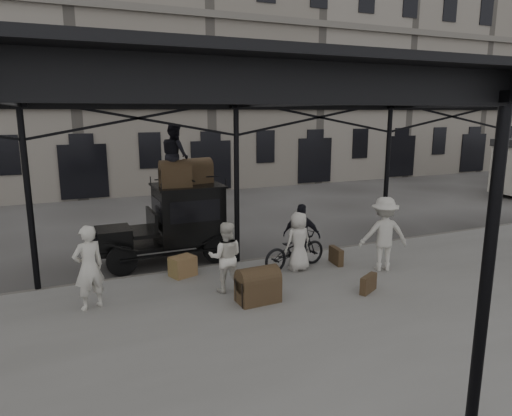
{
  "coord_description": "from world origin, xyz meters",
  "views": [
    {
      "loc": [
        -4.36,
        -9.23,
        4.2
      ],
      "look_at": [
        0.39,
        1.6,
        1.7
      ],
      "focal_mm": 32.0,
      "sensor_mm": 36.0,
      "label": 1
    }
  ],
  "objects_px": {
    "porter_official": "(302,235)",
    "steamer_trunk_roof_near": "(175,176)",
    "porter_left": "(89,267)",
    "taxi": "(178,219)",
    "steamer_trunk_platform": "(258,287)",
    "bicycle": "(295,250)"
  },
  "relations": [
    {
      "from": "porter_official",
      "to": "steamer_trunk_roof_near",
      "type": "relative_size",
      "value": 2.02
    },
    {
      "from": "porter_left",
      "to": "porter_official",
      "type": "xyz_separation_m",
      "value": [
        5.35,
        0.58,
        -0.05
      ]
    },
    {
      "from": "porter_official",
      "to": "steamer_trunk_roof_near",
      "type": "height_order",
      "value": "steamer_trunk_roof_near"
    },
    {
      "from": "taxi",
      "to": "porter_official",
      "type": "bearing_deg",
      "value": -39.65
    },
    {
      "from": "porter_left",
      "to": "porter_official",
      "type": "relative_size",
      "value": 1.06
    },
    {
      "from": "steamer_trunk_platform",
      "to": "taxi",
      "type": "bearing_deg",
      "value": 98.29
    },
    {
      "from": "porter_official",
      "to": "steamer_trunk_platform",
      "type": "height_order",
      "value": "porter_official"
    },
    {
      "from": "bicycle",
      "to": "taxi",
      "type": "bearing_deg",
      "value": 36.41
    },
    {
      "from": "porter_official",
      "to": "steamer_trunk_platform",
      "type": "xyz_separation_m",
      "value": [
        -2.01,
        -1.68,
        -0.52
      ]
    },
    {
      "from": "porter_left",
      "to": "steamer_trunk_roof_near",
      "type": "height_order",
      "value": "steamer_trunk_roof_near"
    },
    {
      "from": "bicycle",
      "to": "steamer_trunk_roof_near",
      "type": "relative_size",
      "value": 2.29
    },
    {
      "from": "bicycle",
      "to": "steamer_trunk_roof_near",
      "type": "bearing_deg",
      "value": 40.45
    },
    {
      "from": "porter_left",
      "to": "steamer_trunk_platform",
      "type": "relative_size",
      "value": 2.0
    },
    {
      "from": "taxi",
      "to": "porter_official",
      "type": "distance_m",
      "value": 3.59
    },
    {
      "from": "bicycle",
      "to": "steamer_trunk_platform",
      "type": "relative_size",
      "value": 2.14
    },
    {
      "from": "steamer_trunk_platform",
      "to": "bicycle",
      "type": "bearing_deg",
      "value": 39.89
    },
    {
      "from": "taxi",
      "to": "porter_left",
      "type": "height_order",
      "value": "taxi"
    },
    {
      "from": "porter_left",
      "to": "steamer_trunk_platform",
      "type": "bearing_deg",
      "value": 140.55
    },
    {
      "from": "porter_official",
      "to": "bicycle",
      "type": "relative_size",
      "value": 0.88
    },
    {
      "from": "steamer_trunk_roof_near",
      "to": "steamer_trunk_platform",
      "type": "distance_m",
      "value": 4.31
    },
    {
      "from": "porter_left",
      "to": "porter_official",
      "type": "height_order",
      "value": "porter_left"
    },
    {
      "from": "porter_left",
      "to": "steamer_trunk_roof_near",
      "type": "relative_size",
      "value": 2.14
    }
  ]
}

